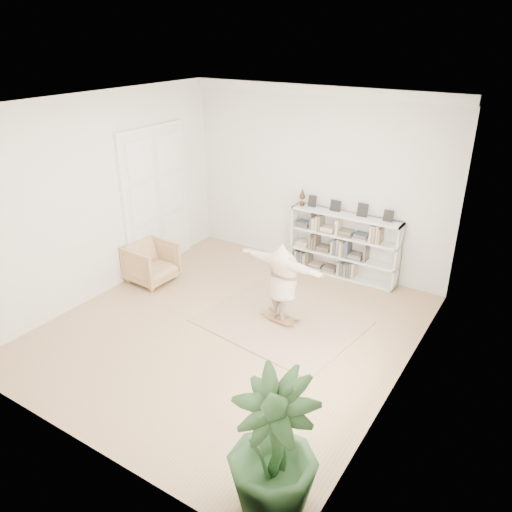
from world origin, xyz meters
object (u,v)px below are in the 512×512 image
Objects in this scene: armchair at (151,263)px; rocker_board at (281,318)px; bookshelf at (344,246)px; person at (282,280)px; houseplant at (273,448)px.

rocker_board is at bearing -86.27° from armchair.
bookshelf is at bearing 93.56° from rocker_board.
armchair is (-3.04, -2.22, -0.25)m from bookshelf.
rocker_board is (2.90, 0.03, -0.32)m from armchair.
bookshelf is at bearing -86.44° from person.
bookshelf is at bearing -50.85° from armchair.
person is at bearing -86.27° from armchair.
person is 3.61m from houseplant.
armchair is 1.76× the size of rocker_board.
bookshelf reaches higher than rocker_board.
houseplant is at bearing 125.61° from person.
bookshelf is 5.59m from houseplant.
rocker_board is at bearing 142.44° from person.
houseplant is at bearing -54.39° from rocker_board.
houseplant is at bearing -121.34° from armchair.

